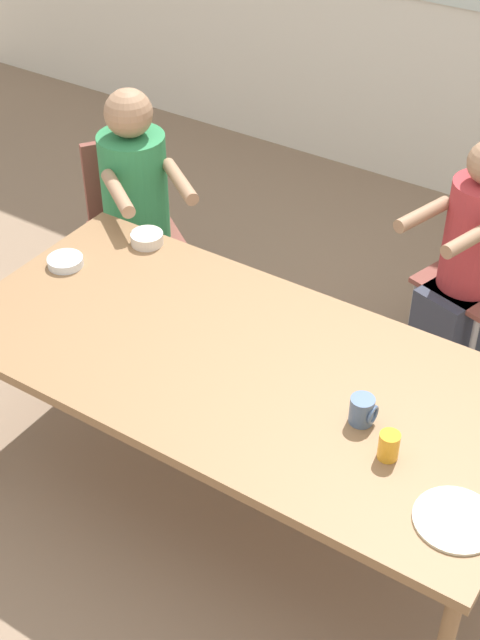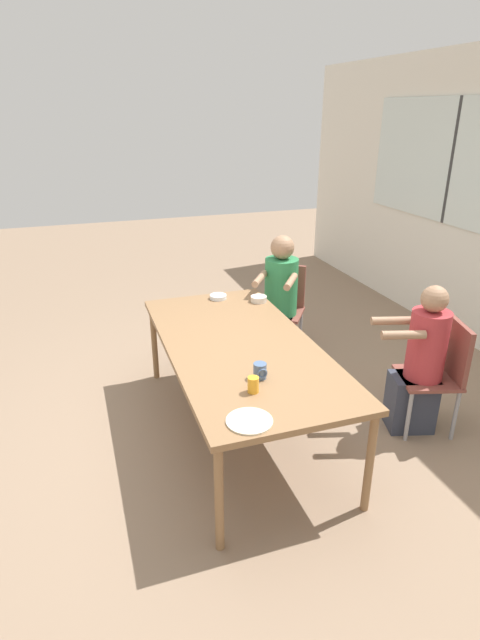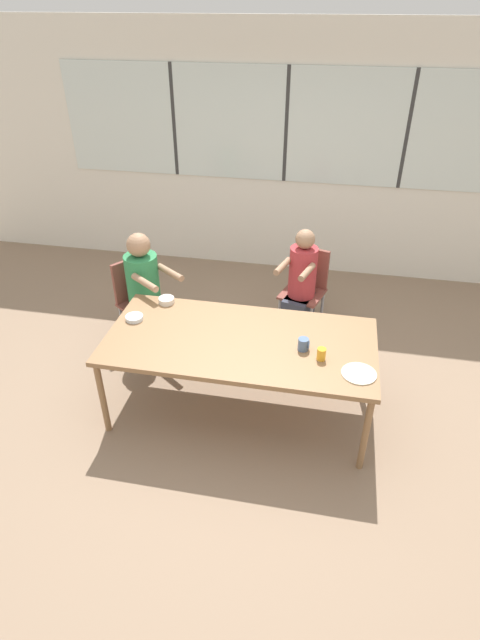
{
  "view_description": "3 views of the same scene",
  "coord_description": "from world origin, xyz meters",
  "px_view_note": "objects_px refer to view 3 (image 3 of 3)",
  "views": [
    {
      "loc": [
        1.29,
        -1.98,
        2.76
      ],
      "look_at": [
        0.0,
        0.0,
        0.9
      ],
      "focal_mm": 50.0,
      "sensor_mm": 36.0,
      "label": 1
    },
    {
      "loc": [
        2.97,
        -1.0,
        2.23
      ],
      "look_at": [
        0.0,
        0.0,
        0.9
      ],
      "focal_mm": 28.0,
      "sensor_mm": 36.0,
      "label": 2
    },
    {
      "loc": [
        0.6,
        -3.1,
        2.98
      ],
      "look_at": [
        0.0,
        0.0,
        0.9
      ],
      "focal_mm": 28.0,
      "sensor_mm": 36.0,
      "label": 3
    }
  ],
  "objects_px": {
    "person_man_blue_shirt": "(300,288)",
    "coffee_mug": "(304,344)",
    "juice_glass": "(321,354)",
    "bowl_white_shallow": "(134,318)",
    "chair_for_woman_green_shirt": "(137,294)",
    "chair_for_man_blue_shirt": "(306,282)",
    "bowl_cereal": "(166,300)",
    "person_woman_green_shirt": "(147,297)"
  },
  "relations": [
    {
      "from": "person_man_blue_shirt",
      "to": "coffee_mug",
      "type": "bearing_deg",
      "value": 112.05
    },
    {
      "from": "juice_glass",
      "to": "bowl_white_shallow",
      "type": "height_order",
      "value": "juice_glass"
    },
    {
      "from": "chair_for_woman_green_shirt",
      "to": "coffee_mug",
      "type": "relative_size",
      "value": 8.68
    },
    {
      "from": "person_man_blue_shirt",
      "to": "coffee_mug",
      "type": "height_order",
      "value": "person_man_blue_shirt"
    },
    {
      "from": "person_man_blue_shirt",
      "to": "coffee_mug",
      "type": "xyz_separation_m",
      "value": [
        0.13,
        -1.29,
        0.25
      ]
    },
    {
      "from": "coffee_mug",
      "to": "bowl_white_shallow",
      "type": "bearing_deg",
      "value": 174.0
    },
    {
      "from": "chair_for_man_blue_shirt",
      "to": "person_man_blue_shirt",
      "type": "distance_m",
      "value": 0.16
    },
    {
      "from": "juice_glass",
      "to": "bowl_cereal",
      "type": "relative_size",
      "value": 0.7
    },
    {
      "from": "juice_glass",
      "to": "coffee_mug",
      "type": "bearing_deg",
      "value": 145.55
    },
    {
      "from": "chair_for_man_blue_shirt",
      "to": "person_man_blue_shirt",
      "type": "height_order",
      "value": "person_man_blue_shirt"
    },
    {
      "from": "bowl_cereal",
      "to": "bowl_white_shallow",
      "type": "bearing_deg",
      "value": -119.96
    },
    {
      "from": "person_man_blue_shirt",
      "to": "bowl_cereal",
      "type": "xyz_separation_m",
      "value": [
        -1.1,
        -0.83,
        0.23
      ]
    },
    {
      "from": "chair_for_woman_green_shirt",
      "to": "juice_glass",
      "type": "distance_m",
      "value": 2.09
    },
    {
      "from": "chair_for_man_blue_shirt",
      "to": "bowl_cereal",
      "type": "relative_size",
      "value": 6.26
    },
    {
      "from": "person_man_blue_shirt",
      "to": "bowl_white_shallow",
      "type": "xyz_separation_m",
      "value": [
        -1.28,
        -1.14,
        0.22
      ]
    },
    {
      "from": "chair_for_man_blue_shirt",
      "to": "juice_glass",
      "type": "bearing_deg",
      "value": 114.53
    },
    {
      "from": "chair_for_man_blue_shirt",
      "to": "person_man_blue_shirt",
      "type": "relative_size",
      "value": 0.75
    },
    {
      "from": "person_woman_green_shirt",
      "to": "bowl_cereal",
      "type": "relative_size",
      "value": 8.71
    },
    {
      "from": "person_woman_green_shirt",
      "to": "juice_glass",
      "type": "height_order",
      "value": "person_woman_green_shirt"
    },
    {
      "from": "coffee_mug",
      "to": "juice_glass",
      "type": "distance_m",
      "value": 0.17
    },
    {
      "from": "person_woman_green_shirt",
      "to": "chair_for_woman_green_shirt",
      "type": "bearing_deg",
      "value": -90.0
    },
    {
      "from": "person_woman_green_shirt",
      "to": "bowl_white_shallow",
      "type": "relative_size",
      "value": 8.24
    },
    {
      "from": "juice_glass",
      "to": "chair_for_man_blue_shirt",
      "type": "bearing_deg",
      "value": 98.05
    },
    {
      "from": "person_woman_green_shirt",
      "to": "coffee_mug",
      "type": "xyz_separation_m",
      "value": [
        1.55,
        -0.79,
        0.23
      ]
    },
    {
      "from": "chair_for_woman_green_shirt",
      "to": "chair_for_man_blue_shirt",
      "type": "bearing_deg",
      "value": 144.49
    },
    {
      "from": "chair_for_woman_green_shirt",
      "to": "person_man_blue_shirt",
      "type": "height_order",
      "value": "person_man_blue_shirt"
    },
    {
      "from": "juice_glass",
      "to": "bowl_white_shallow",
      "type": "xyz_separation_m",
      "value": [
        -1.54,
        0.24,
        -0.03
      ]
    },
    {
      "from": "chair_for_man_blue_shirt",
      "to": "bowl_white_shallow",
      "type": "xyz_separation_m",
      "value": [
        -1.32,
        -1.3,
        0.23
      ]
    },
    {
      "from": "person_man_blue_shirt",
      "to": "person_woman_green_shirt",
      "type": "bearing_deg",
      "value": 35.57
    },
    {
      "from": "chair_for_woman_green_shirt",
      "to": "coffee_mug",
      "type": "distance_m",
      "value": 1.93
    },
    {
      "from": "juice_glass",
      "to": "bowl_cereal",
      "type": "bearing_deg",
      "value": 158.11
    },
    {
      "from": "person_man_blue_shirt",
      "to": "coffee_mug",
      "type": "relative_size",
      "value": 11.52
    },
    {
      "from": "chair_for_man_blue_shirt",
      "to": "person_man_blue_shirt",
      "type": "xyz_separation_m",
      "value": [
        -0.05,
        -0.15,
        0.01
      ]
    },
    {
      "from": "bowl_white_shallow",
      "to": "bowl_cereal",
      "type": "bearing_deg",
      "value": 60.04
    },
    {
      "from": "person_woman_green_shirt",
      "to": "coffee_mug",
      "type": "height_order",
      "value": "person_woman_green_shirt"
    },
    {
      "from": "juice_glass",
      "to": "person_man_blue_shirt",
      "type": "bearing_deg",
      "value": 100.78
    },
    {
      "from": "person_man_blue_shirt",
      "to": "bowl_white_shallow",
      "type": "bearing_deg",
      "value": 58.23
    },
    {
      "from": "person_woman_green_shirt",
      "to": "person_man_blue_shirt",
      "type": "relative_size",
      "value": 1.05
    },
    {
      "from": "person_man_blue_shirt",
      "to": "bowl_cereal",
      "type": "height_order",
      "value": "person_man_blue_shirt"
    },
    {
      "from": "chair_for_woman_green_shirt",
      "to": "person_woman_green_shirt",
      "type": "xyz_separation_m",
      "value": [
        0.13,
        -0.09,
        0.04
      ]
    },
    {
      "from": "chair_for_woman_green_shirt",
      "to": "bowl_cereal",
      "type": "height_order",
      "value": "chair_for_woman_green_shirt"
    },
    {
      "from": "person_man_blue_shirt",
      "to": "bowl_white_shallow",
      "type": "distance_m",
      "value": 1.73
    }
  ]
}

